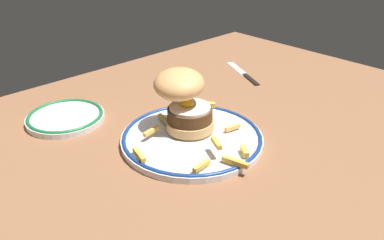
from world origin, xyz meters
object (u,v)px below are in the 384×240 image
at_px(dinner_plate, 192,138).
at_px(burger, 184,100).
at_px(side_plate, 65,117).
at_px(knife, 245,74).

height_order(dinner_plate, burger, burger).
height_order(burger, side_plate, burger).
bearing_deg(knife, side_plate, 169.27).
distance_m(dinner_plate, knife, 0.37).
distance_m(burger, knife, 0.36).
xyz_separation_m(burger, side_plate, (-0.14, 0.21, -0.07)).
relative_size(dinner_plate, knife, 1.57).
distance_m(burger, side_plate, 0.26).
xyz_separation_m(burger, knife, (0.33, 0.12, -0.07)).
bearing_deg(side_plate, dinner_plate, -61.15).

